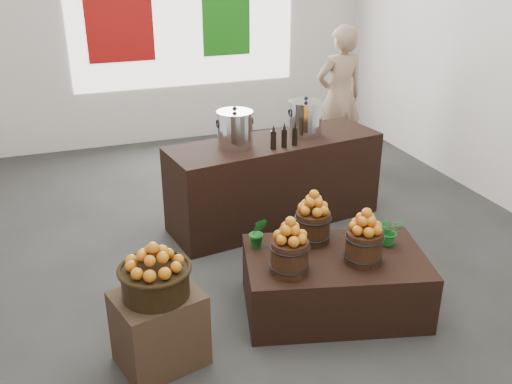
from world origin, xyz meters
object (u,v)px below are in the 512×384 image
object	(u,v)px
stock_pot_center	(305,119)
stock_pot_left	(235,131)
crate	(160,329)
display_table	(334,282)
counter	(275,181)
wicker_basket	(156,282)
shopper	(339,97)

from	to	relation	value
stock_pot_center	stock_pot_left	bearing A→B (deg)	-171.46
crate	stock_pot_center	bearing A→B (deg)	44.10
stock_pot_left	crate	bearing A→B (deg)	-122.87
display_table	counter	bearing A→B (deg)	99.67
crate	stock_pot_left	world-z (taller)	stock_pot_left
stock_pot_left	display_table	bearing A→B (deg)	-78.60
wicker_basket	counter	world-z (taller)	counter
crate	counter	bearing A→B (deg)	49.00
counter	stock_pot_center	xyz separation A→B (m)	(0.35, 0.05, 0.62)
crate	display_table	world-z (taller)	crate
crate	display_table	size ratio (longest dim) A/B	0.40
crate	display_table	xyz separation A→B (m)	(1.43, 0.17, -0.04)
crate	shopper	xyz separation A→B (m)	(2.95, 3.09, 0.63)
stock_pot_left	counter	bearing A→B (deg)	8.54
display_table	shopper	size ratio (longest dim) A/B	0.77
wicker_basket	shopper	world-z (taller)	shopper
stock_pot_left	stock_pot_center	bearing A→B (deg)	8.54
counter	stock_pot_left	size ratio (longest dim) A/B	6.47
crate	stock_pot_center	world-z (taller)	stock_pot_center
wicker_basket	display_table	xyz separation A→B (m)	(1.43, 0.17, -0.42)
counter	stock_pot_center	bearing A→B (deg)	0.00
display_table	stock_pot_left	distance (m)	1.80
display_table	stock_pot_left	xyz separation A→B (m)	(-0.31, 1.56, 0.83)
counter	stock_pot_center	size ratio (longest dim) A/B	6.47
wicker_basket	shopper	size ratio (longest dim) A/B	0.25
crate	display_table	distance (m)	1.45
counter	stock_pot_center	distance (m)	0.71
wicker_basket	counter	distance (m)	2.39
counter	stock_pot_left	bearing A→B (deg)	180.00
wicker_basket	stock_pot_center	world-z (taller)	stock_pot_center
crate	counter	xyz separation A→B (m)	(1.56, 1.80, 0.17)
stock_pot_center	shopper	bearing A→B (deg)	49.96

